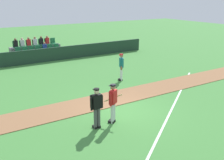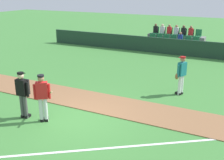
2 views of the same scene
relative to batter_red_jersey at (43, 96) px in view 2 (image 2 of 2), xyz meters
name	(u,v)px [view 2 (image 2 of 2)]	position (x,y,z in m)	size (l,w,h in m)	color
ground_plane	(79,119)	(0.99, 0.73, -0.97)	(80.00, 80.00, 0.00)	#42843A
infield_dirt_path	(101,103)	(0.99, 2.39, -0.95)	(28.00, 1.94, 0.03)	#936642
foul_line_chalk	(152,145)	(3.99, 0.23, -0.96)	(12.00, 0.10, 0.01)	white
dugout_fence	(169,46)	(0.99, 12.51, -0.40)	(20.00, 0.16, 1.14)	#1E3828
stadium_bleachers	(174,43)	(0.99, 13.97, -0.44)	(4.45, 2.10, 1.90)	slate
batter_red_jersey	(43,96)	(0.00, 0.00, 0.00)	(0.73, 0.70, 1.76)	silver
umpire_home_plate	(23,92)	(-0.84, -0.08, 0.03)	(0.59, 0.32, 1.76)	#4C4C4C
runner_teal_jersey	(181,74)	(3.71, 4.86, -0.01)	(0.42, 0.62, 1.76)	white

